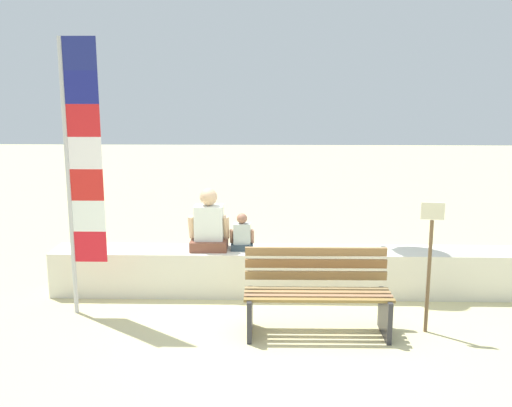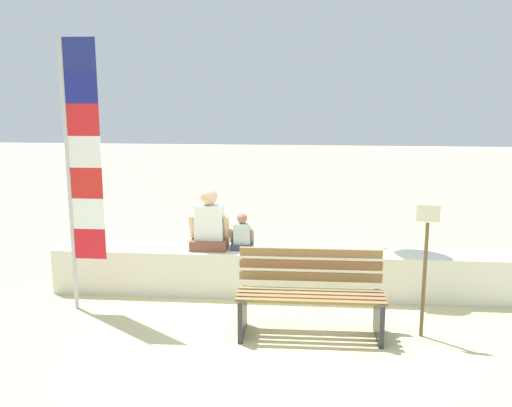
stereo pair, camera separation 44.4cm
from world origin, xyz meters
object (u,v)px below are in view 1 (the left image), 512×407
at_px(park_bench, 317,295).
at_px(sign_post, 430,257).
at_px(flag_banner, 79,163).
at_px(person_adult, 209,226).
at_px(person_child, 242,235).

bearing_deg(park_bench, sign_post, 0.78).
height_order(park_bench, flag_banner, flag_banner).
bearing_deg(person_adult, person_child, 0.05).
distance_m(park_bench, person_adult, 1.81).
xyz_separation_m(person_adult, flag_banner, (-1.36, -0.73, 0.90)).
bearing_deg(sign_post, park_bench, -179.22).
distance_m(park_bench, sign_post, 1.26).
relative_size(person_child, sign_post, 0.33).
bearing_deg(park_bench, person_child, 125.92).
xyz_separation_m(park_bench, flag_banner, (-2.65, 0.47, 1.36)).
height_order(person_child, sign_post, sign_post).
bearing_deg(flag_banner, person_adult, 27.99).
bearing_deg(person_adult, sign_post, -25.46).
distance_m(flag_banner, sign_post, 3.97).
bearing_deg(person_adult, park_bench, -42.89).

